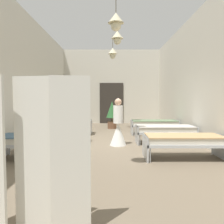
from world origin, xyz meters
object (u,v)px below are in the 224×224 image
object	(u,v)px
bed_right_row_2	(155,124)
bed_right_row_0	(184,141)
bed_left_row_1	(58,130)
bed_left_row_2	(69,124)
bed_right_row_1	(166,130)
bed_left_row_0	(39,141)
potted_plant	(113,113)
nurse_near_aisle	(119,129)
privacy_screen	(33,156)

from	to	relation	value
bed_right_row_2	bed_right_row_0	bearing A→B (deg)	-90.00
bed_left_row_1	bed_left_row_2	size ratio (longest dim) A/B	1.00
bed_right_row_1	bed_left_row_2	xyz separation A→B (m)	(-3.55, 1.90, 0.00)
bed_left_row_0	potted_plant	size ratio (longest dim) A/B	1.43
bed_right_row_0	bed_right_row_1	bearing A→B (deg)	90.00
bed_right_row_1	potted_plant	world-z (taller)	potted_plant
bed_right_row_2	potted_plant	size ratio (longest dim) A/B	1.43
nurse_near_aisle	privacy_screen	xyz separation A→B (m)	(-1.05, -4.64, 0.32)
bed_left_row_0	bed_right_row_1	distance (m)	4.03
privacy_screen	bed_right_row_1	bearing A→B (deg)	71.92
bed_right_row_1	bed_left_row_2	distance (m)	4.03
bed_right_row_0	bed_right_row_2	size ratio (longest dim) A/B	1.00
bed_left_row_1	bed_right_row_1	bearing A→B (deg)	0.00
bed_right_row_0	bed_left_row_2	world-z (taller)	same
bed_right_row_0	bed_left_row_2	distance (m)	5.20
potted_plant	privacy_screen	world-z (taller)	privacy_screen
bed_left_row_2	nurse_near_aisle	bearing A→B (deg)	-48.24
bed_right_row_2	nurse_near_aisle	distance (m)	2.72
bed_right_row_0	potted_plant	size ratio (longest dim) A/B	1.43
bed_right_row_0	bed_left_row_2	xyz separation A→B (m)	(-3.55, 3.80, 0.00)
bed_left_row_1	potted_plant	size ratio (longest dim) A/B	1.43
bed_right_row_2	potted_plant	xyz separation A→B (m)	(-1.74, 1.78, 0.34)
bed_left_row_0	bed_right_row_2	world-z (taller)	same
bed_right_row_2	bed_right_row_1	bearing A→B (deg)	-90.00
nurse_near_aisle	privacy_screen	distance (m)	4.77
bed_left_row_1	potted_plant	distance (m)	4.11
bed_left_row_2	privacy_screen	distance (m)	6.96
nurse_near_aisle	bed_left_row_0	bearing A→B (deg)	114.86
bed_left_row_1	potted_plant	world-z (taller)	potted_plant
bed_left_row_0	privacy_screen	distance (m)	3.25
bed_left_row_2	bed_right_row_2	distance (m)	3.55
bed_left_row_2	potted_plant	world-z (taller)	potted_plant
privacy_screen	bed_left_row_2	bearing A→B (deg)	107.35
bed_right_row_2	privacy_screen	bearing A→B (deg)	-110.70
bed_left_row_1	nurse_near_aisle	distance (m)	2.03
potted_plant	privacy_screen	size ratio (longest dim) A/B	0.78
bed_left_row_1	bed_right_row_2	bearing A→B (deg)	28.15
nurse_near_aisle	bed_left_row_1	bearing A→B (deg)	67.23
bed_right_row_1	bed_right_row_2	distance (m)	1.90
bed_right_row_0	bed_right_row_1	xyz separation A→B (m)	(0.00, 1.90, 0.00)
bed_left_row_2	potted_plant	distance (m)	2.56
bed_right_row_1	privacy_screen	size ratio (longest dim) A/B	1.12
nurse_near_aisle	potted_plant	xyz separation A→B (m)	(-0.19, 4.01, 0.25)
bed_left_row_2	nurse_near_aisle	world-z (taller)	nurse_near_aisle
bed_right_row_0	nurse_near_aisle	bearing A→B (deg)	134.82
bed_right_row_1	bed_left_row_0	bearing A→B (deg)	-151.85
bed_left_row_0	bed_left_row_2	size ratio (longest dim) A/B	1.00
bed_left_row_1	privacy_screen	size ratio (longest dim) A/B	1.12
bed_right_row_1	bed_right_row_0	bearing A→B (deg)	-90.00
bed_right_row_1	bed_left_row_2	world-z (taller)	same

